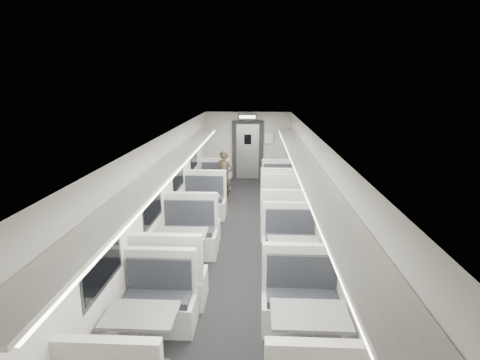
# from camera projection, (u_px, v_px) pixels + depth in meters

# --- Properties ---
(room) EXTENTS (3.24, 12.24, 2.64)m
(room) POSITION_uv_depth(u_px,v_px,m) (239.00, 194.00, 7.57)
(room) COLOR black
(room) RESTS_ON ground
(booth_left_a) EXTENTS (0.96, 1.94, 1.04)m
(booth_left_a) POSITION_uv_depth(u_px,v_px,m) (212.00, 186.00, 11.30)
(booth_left_a) COLOR #B1ACA6
(booth_left_a) RESTS_ON room
(booth_left_b) EXTENTS (1.11, 2.25, 1.20)m
(booth_left_b) POSITION_uv_depth(u_px,v_px,m) (199.00, 213.00, 8.83)
(booth_left_b) COLOR #B1ACA6
(booth_left_b) RESTS_ON room
(booth_left_c) EXTENTS (1.14, 2.32, 1.24)m
(booth_left_c) POSITION_uv_depth(u_px,v_px,m) (180.00, 254.00, 6.70)
(booth_left_c) COLOR #B1ACA6
(booth_left_c) RESTS_ON room
(booth_left_d) EXTENTS (1.03, 2.09, 1.12)m
(booth_left_d) POSITION_uv_depth(u_px,v_px,m) (142.00, 339.00, 4.53)
(booth_left_d) COLOR #B1ACA6
(booth_left_d) RESTS_ON room
(booth_right_a) EXTENTS (1.00, 2.03, 1.09)m
(booth_right_a) POSITION_uv_depth(u_px,v_px,m) (279.00, 190.00, 10.82)
(booth_right_a) COLOR #B1ACA6
(booth_right_a) RESTS_ON room
(booth_right_b) EXTENTS (1.09, 2.22, 1.19)m
(booth_right_b) POSITION_uv_depth(u_px,v_px,m) (283.00, 209.00, 9.11)
(booth_right_b) COLOR #B1ACA6
(booth_right_b) RESTS_ON room
(booth_right_c) EXTENTS (1.05, 2.13, 1.14)m
(booth_right_c) POSITION_uv_depth(u_px,v_px,m) (293.00, 261.00, 6.49)
(booth_right_c) COLOR #B1ACA6
(booth_right_c) RESTS_ON room
(booth_right_d) EXTENTS (1.10, 2.22, 1.19)m
(booth_right_d) POSITION_uv_depth(u_px,v_px,m) (308.00, 342.00, 4.45)
(booth_right_d) COLOR #B1ACA6
(booth_right_d) RESTS_ON room
(passenger) EXTENTS (0.64, 0.53, 1.50)m
(passenger) POSITION_uv_depth(u_px,v_px,m) (224.00, 176.00, 10.93)
(passenger) COLOR black
(passenger) RESTS_ON room
(window_a) EXTENTS (0.02, 1.18, 0.84)m
(window_a) POSITION_uv_depth(u_px,v_px,m) (194.00, 155.00, 10.88)
(window_a) COLOR black
(window_a) RESTS_ON room
(window_b) EXTENTS (0.02, 1.18, 0.84)m
(window_b) POSITION_uv_depth(u_px,v_px,m) (178.00, 172.00, 8.76)
(window_b) COLOR black
(window_b) RESTS_ON room
(window_c) EXTENTS (0.02, 1.18, 0.84)m
(window_c) POSITION_uv_depth(u_px,v_px,m) (153.00, 201.00, 6.63)
(window_c) COLOR black
(window_c) RESTS_ON room
(window_d) EXTENTS (0.02, 1.18, 0.84)m
(window_d) POSITION_uv_depth(u_px,v_px,m) (102.00, 257.00, 4.51)
(window_d) COLOR black
(window_d) RESTS_ON room
(luggage_rack_left) EXTENTS (0.46, 10.40, 0.09)m
(luggage_rack_left) POSITION_uv_depth(u_px,v_px,m) (173.00, 162.00, 7.15)
(luggage_rack_left) COLOR #B1ACA6
(luggage_rack_left) RESTS_ON room
(luggage_rack_right) EXTENTS (0.46, 10.40, 0.09)m
(luggage_rack_right) POSITION_uv_depth(u_px,v_px,m) (304.00, 163.00, 7.04)
(luggage_rack_right) COLOR #B1ACA6
(luggage_rack_right) RESTS_ON room
(vestibule_door) EXTENTS (1.10, 0.13, 2.10)m
(vestibule_door) POSITION_uv_depth(u_px,v_px,m) (248.00, 151.00, 13.34)
(vestibule_door) COLOR black
(vestibule_door) RESTS_ON room
(exit_sign) EXTENTS (0.62, 0.12, 0.16)m
(exit_sign) POSITION_uv_depth(u_px,v_px,m) (247.00, 117.00, 12.56)
(exit_sign) COLOR black
(exit_sign) RESTS_ON room
(wall_notice) EXTENTS (0.32, 0.02, 0.40)m
(wall_notice) POSITION_uv_depth(u_px,v_px,m) (269.00, 138.00, 13.18)
(wall_notice) COLOR silver
(wall_notice) RESTS_ON room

